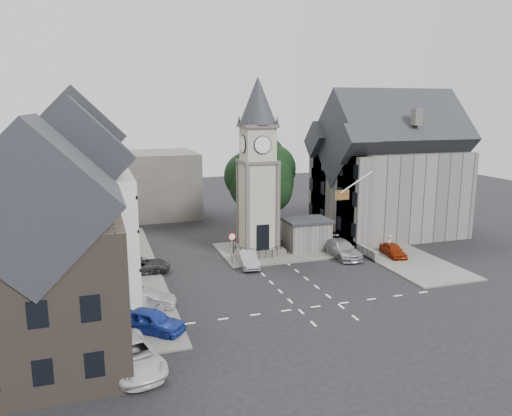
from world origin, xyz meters
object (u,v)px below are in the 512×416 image
object	(u,v)px
pedestrian	(389,245)
clock_tower	(258,168)
stone_shelter	(307,234)
car_east_red	(393,250)
car_west_blue	(151,321)

from	to	relation	value
pedestrian	clock_tower	bearing A→B (deg)	-55.35
stone_shelter	car_east_red	bearing A→B (deg)	-33.89
stone_shelter	car_east_red	distance (m)	8.12
car_east_red	pedestrian	distance (m)	0.78
clock_tower	car_east_red	bearing A→B (deg)	-23.46
car_west_blue	pedestrian	xyz separation A→B (m)	(23.00, 9.71, 0.20)
stone_shelter	car_west_blue	distance (m)	21.18
clock_tower	car_west_blue	world-z (taller)	clock_tower
clock_tower	car_east_red	world-z (taller)	clock_tower
stone_shelter	pedestrian	size ratio (longest dim) A/B	2.29
car_west_blue	stone_shelter	bearing A→B (deg)	-11.70
car_east_red	car_west_blue	bearing A→B (deg)	-150.38
clock_tower	pedestrian	world-z (taller)	clock_tower
stone_shelter	car_east_red	world-z (taller)	stone_shelter
clock_tower	stone_shelter	distance (m)	8.15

